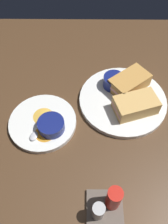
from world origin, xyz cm
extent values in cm
cube|color=#4C331E|center=(0.00, 0.00, -1.50)|extent=(110.00, 110.00, 3.00)
cylinder|color=white|center=(1.57, -8.33, 0.80)|extent=(28.60, 28.60, 1.60)
cube|color=tan|center=(-1.61, -3.92, 4.00)|extent=(14.70, 11.22, 4.80)
cube|color=#DB938E|center=(-1.61, -3.92, 4.00)|extent=(14.77, 10.72, 0.80)
cube|color=#C68C42|center=(-0.65, -13.29, 4.00)|extent=(14.93, 13.98, 4.80)
cube|color=#DB938E|center=(-0.65, -13.29, 4.00)|extent=(14.76, 13.66, 0.80)
cylinder|color=navy|center=(4.48, -14.07, 3.65)|extent=(6.98, 6.98, 4.09)
cylinder|color=black|center=(4.48, -14.07, 5.29)|extent=(5.72, 5.72, 0.60)
cube|color=silver|center=(-0.53, -5.72, 1.85)|extent=(3.52, 5.13, 0.40)
ellipsoid|color=silver|center=(2.30, -10.43, 2.00)|extent=(3.53, 3.88, 0.80)
cylinder|color=white|center=(27.03, 0.56, 0.80)|extent=(20.70, 20.70, 1.60)
cylinder|color=navy|center=(23.93, 3.14, 3.21)|extent=(7.92, 7.92, 3.22)
cylinder|color=olive|center=(23.93, 3.14, 4.42)|extent=(6.50, 6.50, 0.60)
cube|color=silver|center=(27.14, 0.89, 1.85)|extent=(2.46, 5.48, 0.40)
ellipsoid|color=silver|center=(28.84, 6.12, 2.00)|extent=(3.08, 3.72, 0.80)
cone|color=orange|center=(25.77, 4.90, 1.90)|extent=(7.12, 7.12, 0.60)
cone|color=gold|center=(26.96, -1.11, 1.90)|extent=(7.70, 7.70, 0.60)
cone|color=gold|center=(24.28, -0.92, 1.90)|extent=(5.18, 5.18, 0.60)
cube|color=brown|center=(8.92, 25.46, 0.50)|extent=(9.00, 9.00, 1.00)
cylinder|color=red|center=(7.12, 24.26, 5.25)|extent=(3.60, 3.60, 8.50)
cylinder|color=#B2B2B2|center=(10.72, 26.86, 4.00)|extent=(3.00, 3.00, 6.00)
camera|label=1|loc=(13.93, 38.38, 60.65)|focal=36.75mm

